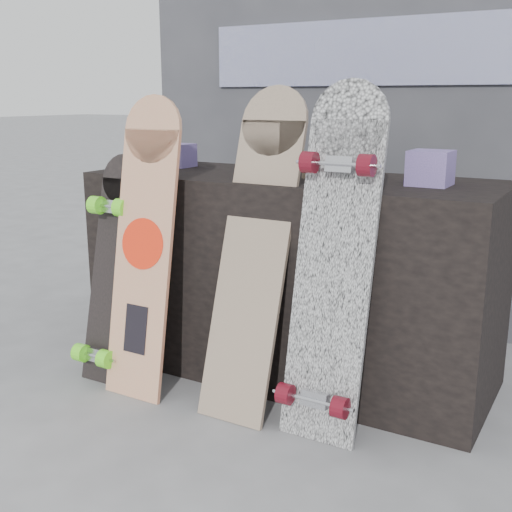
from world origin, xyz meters
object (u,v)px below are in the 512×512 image
Objects in this scene: longboard_geisha at (144,239)px; longboard_cascadia at (334,256)px; skateboard_dark at (111,267)px; vendor_table at (290,276)px; longboard_celtic at (256,241)px.

longboard_geisha is 0.96× the size of longboard_cascadia.
longboard_geisha reaches higher than skateboard_dark.
skateboard_dark is (-0.58, -0.40, 0.05)m from vendor_table.
longboard_cascadia reaches higher than skateboard_dark.
vendor_table is 1.44× the size of longboard_geisha.
longboard_cascadia is (0.34, -0.36, 0.20)m from vendor_table.
longboard_celtic is at bearing 172.04° from longboard_cascadia.
skateboard_dark is at bearing 174.27° from longboard_geisha.
skateboard_dark reaches higher than vendor_table.
skateboard_dark is at bearing -172.08° from longboard_celtic.
longboard_cascadia is at bearing 2.53° from skateboard_dark.
skateboard_dark is at bearing -145.57° from vendor_table.
longboard_celtic is 1.29× the size of skateboard_dark.
longboard_geisha is 0.73m from longboard_cascadia.
longboard_geisha is (-0.39, -0.42, 0.19)m from vendor_table.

